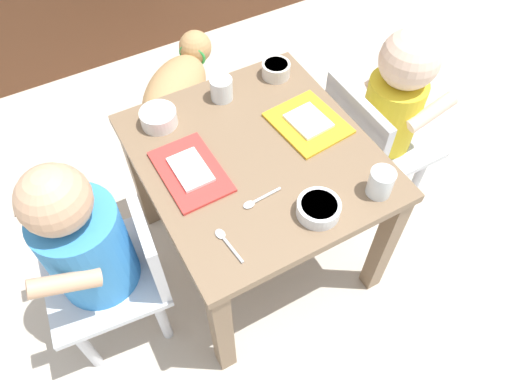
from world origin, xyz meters
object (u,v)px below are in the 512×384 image
food_tray_right (308,123)px  spoon_by_left_tray (227,242)px  veggie_bowl_far (276,69)px  dining_table (256,173)px  food_tray_left (191,171)px  veggie_bowl_near (319,208)px  seated_child_left (89,245)px  water_cup_right (380,184)px  seated_child_right (390,107)px  spoon_by_right_tray (258,200)px  dog (178,87)px  water_cup_left (222,90)px  cereal_bowl_left_side (159,117)px

food_tray_right → spoon_by_left_tray: food_tray_right is taller
food_tray_right → veggie_bowl_far: size_ratio=2.56×
dining_table → food_tray_left: size_ratio=2.83×
food_tray_left → veggie_bowl_near: veggie_bowl_near is taller
veggie_bowl_near → seated_child_left: bearing=156.5°
dining_table → water_cup_right: water_cup_right is taller
water_cup_right → spoon_by_left_tray: (-0.36, 0.05, -0.03)m
water_cup_right → spoon_by_left_tray: bearing=172.5°
food_tray_left → food_tray_right: 0.33m
seated_child_right → food_tray_right: bearing=177.3°
dining_table → spoon_by_right_tray: bearing=-117.1°
food_tray_right → spoon_by_left_tray: size_ratio=2.02×
seated_child_right → food_tray_right: size_ratio=3.15×
seated_child_left → dog: 0.80m
dog → food_tray_right: bearing=-76.2°
dining_table → food_tray_left: food_tray_left is taller
dog → water_cup_right: water_cup_right is taller
seated_child_left → veggie_bowl_near: seated_child_left is taller
dog → spoon_by_left_tray: bearing=-104.0°
dining_table → veggie_bowl_far: (0.19, 0.23, 0.10)m
water_cup_right → water_cup_left: bearing=110.3°
food_tray_left → water_cup_right: size_ratio=3.10×
spoon_by_right_tray → food_tray_left: bearing=123.7°
food_tray_left → spoon_by_right_tray: 0.18m
water_cup_right → seated_child_left: bearing=160.4°
food_tray_right → veggie_bowl_near: bearing=-118.4°
seated_child_right → water_cup_right: bearing=-135.3°
veggie_bowl_far → veggie_bowl_near: bearing=-109.2°
dining_table → veggie_bowl_far: bearing=50.1°
seated_child_left → spoon_by_left_tray: seated_child_left is taller
veggie_bowl_near → cereal_bowl_left_side: bearing=115.0°
veggie_bowl_near → seated_child_right: bearing=29.7°
food_tray_right → dining_table: bearing=-172.8°
veggie_bowl_near → spoon_by_right_tray: size_ratio=0.97×
food_tray_left → spoon_by_left_tray: bearing=-93.6°
veggie_bowl_far → spoon_by_left_tray: veggie_bowl_far is taller
food_tray_left → veggie_bowl_near: (0.20, -0.24, 0.01)m
water_cup_left → veggie_bowl_near: 0.44m
food_tray_left → veggie_bowl_far: veggie_bowl_far is taller
veggie_bowl_far → cereal_bowl_left_side: cereal_bowl_left_side is taller
dog → food_tray_right: food_tray_right is taller
food_tray_left → spoon_by_right_tray: (0.10, -0.15, -0.00)m
cereal_bowl_left_side → spoon_by_left_tray: bearing=-91.6°
cereal_bowl_left_side → food_tray_right: bearing=-29.4°
water_cup_right → spoon_by_right_tray: bearing=156.1°
food_tray_left → water_cup_left: water_cup_left is taller
water_cup_right → spoon_by_left_tray: water_cup_right is taller
dining_table → dog: 0.63m
veggie_bowl_far → spoon_by_right_tray: bearing=-125.8°
food_tray_right → spoon_by_right_tray: food_tray_right is taller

